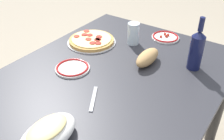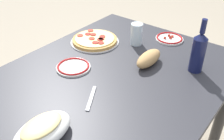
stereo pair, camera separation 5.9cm
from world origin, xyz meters
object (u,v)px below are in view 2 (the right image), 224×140
(dining_table, at_px, (112,92))
(pepperoni_pizza, at_px, (95,40))
(wine_bottle, at_px, (198,51))
(side_plate_far, at_px, (169,38))
(side_plate_near, at_px, (73,67))
(water_glass, at_px, (137,34))
(baked_pasta_dish, at_px, (42,130))
(bread_loaf, at_px, (149,58))

(dining_table, xyz_separation_m, pepperoni_pizza, (0.22, 0.30, 0.12))
(wine_bottle, bearing_deg, side_plate_far, 49.09)
(side_plate_near, bearing_deg, dining_table, -69.18)
(water_glass, bearing_deg, baked_pasta_dish, -170.02)
(water_glass, distance_m, bread_loaf, 0.24)
(baked_pasta_dish, distance_m, side_plate_near, 0.48)
(pepperoni_pizza, bearing_deg, side_plate_far, -47.80)
(pepperoni_pizza, bearing_deg, wine_bottle, -82.38)
(baked_pasta_dish, distance_m, side_plate_far, 1.01)
(baked_pasta_dish, bearing_deg, bread_loaf, -2.97)
(wine_bottle, xyz_separation_m, side_plate_far, (0.23, 0.27, -0.10))
(side_plate_near, bearing_deg, pepperoni_pizza, 20.19)
(baked_pasta_dish, relative_size, side_plate_near, 1.34)
(bread_loaf, bearing_deg, pepperoni_pizza, 87.49)
(wine_bottle, height_order, side_plate_near, wine_bottle)
(side_plate_far, bearing_deg, bread_loaf, -171.52)
(side_plate_far, relative_size, bread_loaf, 0.88)
(baked_pasta_dish, distance_m, wine_bottle, 0.82)
(dining_table, xyz_separation_m, bread_loaf, (0.20, -0.09, 0.14))
(pepperoni_pizza, height_order, wine_bottle, wine_bottle)
(dining_table, height_order, side_plate_far, side_plate_far)
(pepperoni_pizza, height_order, water_glass, water_glass)
(side_plate_far, bearing_deg, water_glass, 143.09)
(pepperoni_pizza, bearing_deg, baked_pasta_dish, -152.65)
(dining_table, distance_m, wine_bottle, 0.48)
(dining_table, relative_size, side_plate_far, 7.58)
(bread_loaf, bearing_deg, side_plate_near, 133.50)
(pepperoni_pizza, xyz_separation_m, baked_pasta_dish, (-0.70, -0.36, 0.03))
(side_plate_near, height_order, bread_loaf, bread_loaf)
(baked_pasta_dish, height_order, water_glass, water_glass)
(water_glass, relative_size, side_plate_near, 0.73)
(wine_bottle, relative_size, water_glass, 2.13)
(pepperoni_pizza, height_order, side_plate_far, pepperoni_pizza)
(baked_pasta_dish, height_order, side_plate_near, baked_pasta_dish)
(side_plate_far, bearing_deg, baked_pasta_dish, -179.20)
(baked_pasta_dish, relative_size, water_glass, 1.82)
(pepperoni_pizza, distance_m, side_plate_far, 0.47)
(wine_bottle, relative_size, bread_loaf, 1.44)
(bread_loaf, bearing_deg, wine_bottle, -65.48)
(dining_table, bearing_deg, side_plate_far, -4.47)
(wine_bottle, distance_m, water_glass, 0.41)
(side_plate_near, distance_m, bread_loaf, 0.40)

